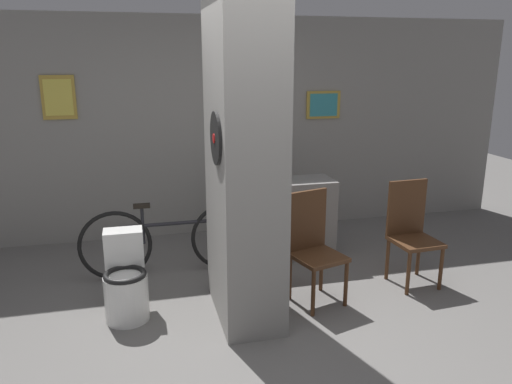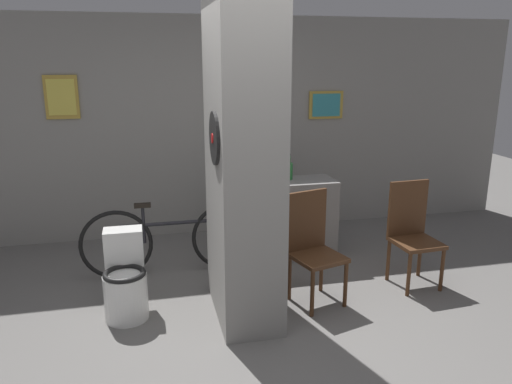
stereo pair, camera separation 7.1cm
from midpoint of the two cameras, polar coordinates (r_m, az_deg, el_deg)
ground_plane at (r=4.03m, az=-0.42°, el=-16.71°), size 14.00×14.00×0.00m
wall_back at (r=6.07m, az=-6.32°, el=7.27°), size 8.00×0.09×2.60m
pillar_center at (r=4.00m, az=-1.92°, el=3.20°), size 0.52×1.00×2.60m
counter_shelf at (r=5.43m, az=2.48°, el=-3.10°), size 1.14×0.44×0.86m
toilet at (r=4.39m, az=-15.12°, el=-9.95°), size 0.36×0.52×0.71m
chair_near_pillar at (r=4.46m, az=6.06°, el=-5.90°), size 0.51×0.51×0.99m
chair_by_doorway at (r=5.01m, az=16.92°, el=-4.12°), size 0.43×0.43×0.99m
bicycle at (r=5.07m, az=-9.98°, el=-5.38°), size 1.80×0.42×0.76m
bottle_tall at (r=5.36m, az=3.25°, el=2.55°), size 0.08×0.08×0.29m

